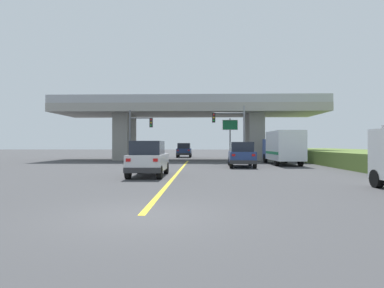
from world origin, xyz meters
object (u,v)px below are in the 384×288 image
Objects in this scene: traffic_signal_nearside at (233,127)px; highway_sign at (230,129)px; sedan_oncoming at (184,150)px; suv_crossing at (241,154)px; box_truck at (283,147)px; traffic_signal_farside at (138,130)px; suv_lead at (148,159)px.

highway_sign is at bearing 90.18° from traffic_signal_nearside.
sedan_oncoming is 0.76× the size of traffic_signal_nearside.
highway_sign is at bearing 93.26° from suv_crossing.
highway_sign is (-0.01, 3.61, -0.12)m from traffic_signal_nearside.
box_truck reaches higher than sedan_oncoming.
box_truck is 5.64m from traffic_signal_nearside.
traffic_signal_nearside reaches higher than box_truck.
box_truck is 1.67× the size of sedan_oncoming.
traffic_signal_farside reaches higher than box_truck.
suv_lead is 16.03m from traffic_signal_nearside.
suv_crossing is 1.04× the size of highway_sign.
suv_crossing is 11.95m from traffic_signal_farside.
suv_crossing is 0.92× the size of traffic_signal_farside.
suv_crossing is (6.29, 8.21, 0.01)m from suv_lead.
highway_sign reaches higher than sedan_oncoming.
traffic_signal_farside reaches higher than suv_crossing.
suv_lead and suv_crossing have the same top height.
box_truck is 1.54× the size of highway_sign.
highway_sign is at bearing -60.77° from sedan_oncoming.
traffic_signal_farside reaches higher than suv_lead.
sedan_oncoming is at bearing 73.61° from traffic_signal_farside.
highway_sign is at bearing 19.67° from traffic_signal_farside.
suv_lead is 0.92× the size of highway_sign.
traffic_signal_nearside reaches higher than suv_lead.
suv_lead is at bearing -124.54° from suv_crossing.
box_truck is (10.39, 11.31, 0.58)m from suv_lead.
highway_sign is (-4.16, 6.83, 1.93)m from box_truck.
traffic_signal_farside is (-4.02, -13.68, 2.28)m from sedan_oncoming.
box_truck is at bearing -37.83° from traffic_signal_nearside.
traffic_signal_farside is at bearing 166.44° from box_truck.
box_truck is 1.27× the size of traffic_signal_nearside.
suv_crossing is at bearing -89.63° from highway_sign.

